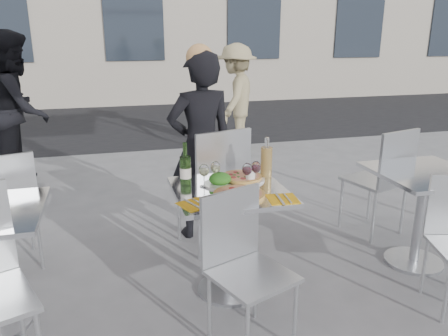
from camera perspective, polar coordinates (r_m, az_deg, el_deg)
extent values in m
plane|color=slate|center=(3.18, 0.72, -15.59)|extent=(80.00, 80.00, 0.00)
cube|color=black|center=(9.27, -10.17, 6.17)|extent=(24.00, 5.00, 0.00)
cylinder|color=#B7BABF|center=(3.18, 0.72, -15.41)|extent=(0.44, 0.44, 0.02)
cylinder|color=#B7BABF|center=(3.00, 0.75, -9.63)|extent=(0.07, 0.07, 0.72)
cube|color=silver|center=(2.85, 0.77, -3.07)|extent=(0.72, 0.72, 0.03)
cylinder|color=#B7BABF|center=(3.81, 23.47, -11.06)|extent=(0.44, 0.44, 0.02)
cylinder|color=#B7BABF|center=(3.66, 24.13, -6.09)|extent=(0.07, 0.07, 0.72)
cube|color=silver|center=(3.54, 24.84, -0.64)|extent=(0.72, 0.72, 0.03)
cylinder|color=silver|center=(3.94, -0.56, -4.79)|extent=(0.03, 0.03, 0.50)
cylinder|color=silver|center=(3.78, -5.92, -5.86)|extent=(0.03, 0.03, 0.50)
cylinder|color=silver|center=(3.62, 2.50, -6.85)|extent=(0.03, 0.03, 0.50)
cylinder|color=silver|center=(3.44, -3.24, -8.16)|extent=(0.03, 0.03, 0.50)
cube|color=silver|center=(3.59, -1.84, -2.54)|extent=(0.57, 0.57, 0.03)
cube|color=silver|center=(3.31, -0.03, 0.62)|extent=(0.46, 0.14, 0.50)
cylinder|color=silver|center=(2.60, 9.27, -18.44)|extent=(0.02, 0.02, 0.43)
cylinder|color=silver|center=(2.63, -1.93, -17.72)|extent=(0.02, 0.02, 0.43)
cylinder|color=silver|center=(2.81, 4.09, -15.30)|extent=(0.02, 0.02, 0.43)
cube|color=silver|center=(2.48, 3.72, -13.91)|extent=(0.52, 0.52, 0.02)
cube|color=silver|center=(2.51, 0.86, -7.53)|extent=(0.38, 0.17, 0.43)
cylinder|color=silver|center=(3.93, -23.92, -6.79)|extent=(0.02, 0.02, 0.45)
cylinder|color=silver|center=(3.60, -22.94, -8.86)|extent=(0.02, 0.02, 0.45)
cube|color=silver|center=(3.66, -26.67, -4.90)|extent=(0.53, 0.53, 0.03)
cube|color=silver|center=(3.38, -26.77, -2.27)|extent=(0.41, 0.15, 0.45)
cylinder|color=silver|center=(2.76, -25.02, -16.93)|extent=(0.03, 0.03, 0.49)
cylinder|color=silver|center=(4.40, 18.48, -3.49)|extent=(0.03, 0.03, 0.47)
cylinder|color=silver|center=(4.14, 15.02, -4.50)|extent=(0.03, 0.03, 0.47)
cylinder|color=silver|center=(4.19, 22.32, -4.98)|extent=(0.03, 0.03, 0.47)
cylinder|color=silver|center=(3.91, 18.93, -6.17)|extent=(0.03, 0.03, 0.47)
cube|color=silver|center=(4.07, 19.02, -1.54)|extent=(0.54, 0.54, 0.03)
cube|color=silver|center=(3.87, 21.81, 1.10)|extent=(0.43, 0.14, 0.47)
cylinder|color=silver|center=(3.08, 27.06, -14.40)|extent=(0.02, 0.02, 0.42)
cylinder|color=silver|center=(3.34, 24.69, -11.54)|extent=(0.02, 0.02, 0.42)
imported|color=black|center=(3.72, -3.04, 2.76)|extent=(0.63, 0.47, 1.60)
imported|color=black|center=(5.57, -25.23, 6.88)|extent=(0.68, 0.87, 1.77)
imported|color=tan|center=(6.61, 1.61, 9.10)|extent=(1.04, 1.19, 1.60)
cylinder|color=#E4AF59|center=(2.73, 1.98, -3.45)|extent=(0.33, 0.33, 0.02)
cylinder|color=#D4C689|center=(2.73, 1.99, -3.25)|extent=(0.29, 0.29, 0.00)
cylinder|color=white|center=(3.03, 2.30, -1.42)|extent=(0.32, 0.32, 0.01)
cylinder|color=#E4AF59|center=(3.03, 2.31, -1.15)|extent=(0.28, 0.28, 0.02)
cylinder|color=#D4C689|center=(3.02, 2.31, -0.97)|extent=(0.25, 0.25, 0.00)
cylinder|color=white|center=(2.92, -0.53, -2.13)|extent=(0.22, 0.22, 0.01)
ellipsoid|color=#1A6318|center=(2.91, -0.53, -1.41)|extent=(0.15, 0.15, 0.08)
sphere|color=#B21914|center=(2.93, 0.13, -1.04)|extent=(0.03, 0.03, 0.03)
cylinder|color=#325921|center=(2.89, -5.05, -0.43)|extent=(0.07, 0.07, 0.20)
cone|color=#325921|center=(2.87, -5.11, 1.48)|extent=(0.07, 0.07, 0.03)
cylinder|color=#325921|center=(2.85, -5.13, 2.35)|extent=(0.03, 0.03, 0.10)
cylinder|color=silver|center=(2.90, -5.05, -0.62)|extent=(0.07, 0.08, 0.07)
cylinder|color=tan|center=(3.06, 5.55, 0.71)|extent=(0.08, 0.08, 0.22)
cylinder|color=white|center=(3.02, 5.63, 3.25)|extent=(0.03, 0.03, 0.08)
cylinder|color=white|center=(2.96, 3.45, -1.13)|extent=(0.06, 0.06, 0.09)
cylinder|color=silver|center=(2.94, 3.47, -0.15)|extent=(0.06, 0.06, 0.02)
cylinder|color=white|center=(2.90, -2.59, -2.41)|extent=(0.06, 0.06, 0.00)
cylinder|color=white|center=(2.88, -2.61, -1.61)|extent=(0.01, 0.01, 0.09)
ellipsoid|color=white|center=(2.86, -2.62, -0.28)|extent=(0.07, 0.07, 0.08)
ellipsoid|color=beige|center=(2.86, -2.62, -0.47)|extent=(0.05, 0.05, 0.05)
cylinder|color=white|center=(2.95, -1.11, -2.00)|extent=(0.06, 0.06, 0.00)
cylinder|color=white|center=(2.94, -1.12, -1.21)|extent=(0.01, 0.01, 0.09)
ellipsoid|color=white|center=(2.92, -1.12, 0.09)|extent=(0.07, 0.07, 0.08)
ellipsoid|color=beige|center=(2.92, -1.12, -0.09)|extent=(0.05, 0.05, 0.05)
cylinder|color=white|center=(2.92, 3.01, -2.26)|extent=(0.06, 0.06, 0.00)
cylinder|color=white|center=(2.90, 3.02, -1.46)|extent=(0.01, 0.01, 0.09)
ellipsoid|color=white|center=(2.88, 3.04, -0.14)|extent=(0.07, 0.07, 0.08)
ellipsoid|color=#3F0916|center=(2.89, 3.04, -0.33)|extent=(0.05, 0.05, 0.05)
cylinder|color=white|center=(2.96, 4.13, -1.97)|extent=(0.06, 0.06, 0.00)
cylinder|color=white|center=(2.95, 4.15, -1.18)|extent=(0.01, 0.01, 0.09)
ellipsoid|color=white|center=(2.93, 4.18, 0.12)|extent=(0.07, 0.07, 0.08)
ellipsoid|color=#3F0916|center=(2.93, 4.17, -0.07)|extent=(0.05, 0.05, 0.05)
cube|color=#EFAF14|center=(2.60, -3.76, -4.74)|extent=(0.24, 0.24, 0.00)
cube|color=#B7BABF|center=(2.60, -4.20, -4.70)|extent=(0.09, 0.19, 0.00)
cube|color=#B7BABF|center=(2.61, -3.11, -4.60)|extent=(0.08, 0.17, 0.00)
cube|color=#EFAF14|center=(2.70, 7.67, -4.01)|extent=(0.20, 0.20, 0.00)
cube|color=#B7BABF|center=(2.69, 7.28, -3.97)|extent=(0.04, 0.20, 0.00)
cube|color=#B7BABF|center=(2.71, 8.26, -3.86)|extent=(0.03, 0.18, 0.00)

